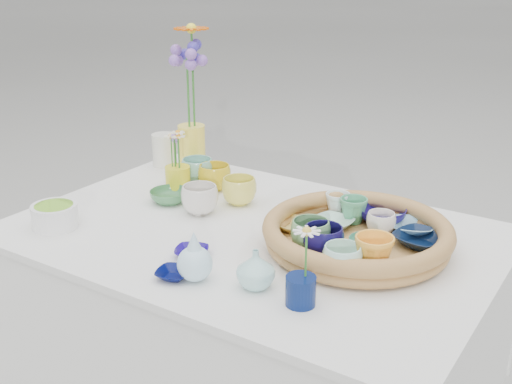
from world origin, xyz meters
The scene contains 32 objects.
wicker_tray centered at (0.28, 0.05, 0.80)m, with size 0.47×0.47×0.08m, color brown, non-canonical shape.
tray_ceramic_0 centered at (0.28, 0.21, 0.80)m, with size 0.13×0.13×0.04m, color navy.
tray_ceramic_1 centered at (0.42, 0.12, 0.80)m, with size 0.12×0.12×0.03m, color black.
tray_ceramic_2 centered at (0.37, -0.07, 0.83)m, with size 0.09×0.09×0.08m, color #FFAF37.
tray_ceramic_3 centered at (0.32, 0.03, 0.80)m, with size 0.09×0.09×0.03m, color #489879.
tray_ceramic_4 centered at (0.20, -0.05, 0.82)m, with size 0.10×0.10×0.08m, color #649F61.
tray_ceramic_5 centered at (0.19, 0.10, 0.80)m, with size 0.10×0.10×0.03m, color #A6D6C3.
tray_ceramic_6 centered at (0.16, 0.19, 0.81)m, with size 0.07×0.07×0.06m, color white.
tray_ceramic_7 centered at (0.31, 0.13, 0.81)m, with size 0.07×0.07×0.06m, color white.
tray_ceramic_8 centered at (0.37, 0.19, 0.80)m, with size 0.11×0.11×0.03m, color #7DB6D4.
tray_ceramic_9 centered at (0.24, -0.07, 0.82)m, with size 0.10×0.10×0.08m, color #110C42.
tray_ceramic_10 centered at (0.10, 0.03, 0.79)m, with size 0.09×0.09×0.02m, color #DFC865.
tray_ceramic_11 centered at (0.32, -0.12, 0.82)m, with size 0.09×0.09×0.07m, color #B5EEDF.
tray_ceramic_12 centered at (0.22, 0.16, 0.82)m, with size 0.07×0.07×0.07m, color #4CA071.
loose_ceramic_0 centered at (-0.27, 0.20, 0.81)m, with size 0.10×0.10×0.08m, color gold.
loose_ceramic_1 centered at (-0.14, 0.15, 0.81)m, with size 0.10×0.10×0.08m, color #DFD551.
loose_ceramic_2 centered at (-0.32, 0.04, 0.78)m, with size 0.12×0.12×0.04m, color #3C7846.
loose_ceramic_3 centered at (-0.19, 0.02, 0.81)m, with size 0.11×0.11×0.08m, color silver.
loose_ceramic_4 centered at (-0.04, -0.20, 0.77)m, with size 0.08×0.08×0.02m, color #170776.
loose_ceramic_5 centered at (-0.35, 0.22, 0.81)m, with size 0.10×0.10×0.08m, color #7CC1B5.
loose_ceramic_6 centered at (-0.01, -0.32, 0.77)m, with size 0.08×0.08×0.02m, color #00063F.
fluted_bowl centered at (-0.46, -0.27, 0.80)m, with size 0.12×0.12×0.06m, color white, non-canonical shape.
bud_vase_paleblue centered at (0.04, -0.30, 0.83)m, with size 0.08×0.08×0.12m, color #B6DFF3, non-canonical shape.
bud_vase_seafoam centered at (0.17, -0.25, 0.81)m, with size 0.09×0.09×0.09m, color #A0D7D3.
bud_vase_cobalt centered at (0.29, -0.26, 0.80)m, with size 0.07×0.07×0.07m, color #07174C.
single_daisy centered at (0.30, -0.25, 0.88)m, with size 0.07×0.07×0.12m, color white, non-canonical shape.
tall_vase_yellow centered at (-0.42, 0.28, 0.85)m, with size 0.09×0.09×0.17m, color #FFE344.
gerbera centered at (-0.41, 0.29, 1.09)m, with size 0.13×0.13×0.33m, color #D45105, non-canonical shape.
hydrangea centered at (-0.42, 0.27, 1.04)m, with size 0.09×0.09×0.32m, color #3D31AA, non-canonical shape.
white_pitcher centered at (-0.56, 0.30, 0.82)m, with size 0.12×0.08×0.11m, color silver, non-canonical shape.
daisy_cup centered at (-0.35, 0.12, 0.81)m, with size 0.08×0.08×0.08m, color yellow.
daisy_posy centered at (-0.36, 0.13, 0.91)m, with size 0.07×0.07×0.13m, color white, non-canonical shape.
Camera 1 is at (0.86, -1.31, 1.46)m, focal length 45.00 mm.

